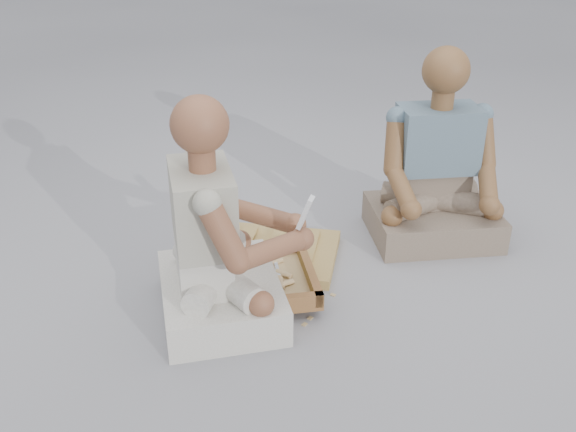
# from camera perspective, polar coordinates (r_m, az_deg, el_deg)

# --- Properties ---
(ground) EXTENTS (60.00, 60.00, 0.00)m
(ground) POSITION_cam_1_polar(r_m,az_deg,el_deg) (2.42, -1.17, -8.44)
(ground) COLOR gray
(ground) RESTS_ON ground
(carved_panel) EXTENTS (0.67, 0.47, 0.04)m
(carved_panel) POSITION_cam_1_polar(r_m,az_deg,el_deg) (2.75, -2.46, -3.23)
(carved_panel) COLOR olive
(carved_panel) RESTS_ON ground
(tool_tray) EXTENTS (0.61, 0.54, 0.07)m
(tool_tray) POSITION_cam_1_polar(r_m,az_deg,el_deg) (2.48, -3.73, -5.79)
(tool_tray) COLOR brown
(tool_tray) RESTS_ON carved_panel
(chisel_0) EXTENTS (0.22, 0.06, 0.02)m
(chisel_0) POSITION_cam_1_polar(r_m,az_deg,el_deg) (2.54, -3.68, -4.55)
(chisel_0) COLOR white
(chisel_0) RESTS_ON tool_tray
(chisel_1) EXTENTS (0.19, 0.13, 0.02)m
(chisel_1) POSITION_cam_1_polar(r_m,az_deg,el_deg) (2.43, -3.73, -6.38)
(chisel_1) COLOR white
(chisel_1) RESTS_ON tool_tray
(chisel_2) EXTENTS (0.20, 0.12, 0.02)m
(chisel_2) POSITION_cam_1_polar(r_m,az_deg,el_deg) (2.51, -0.78, -5.02)
(chisel_2) COLOR white
(chisel_2) RESTS_ON tool_tray
(chisel_3) EXTENTS (0.08, 0.22, 0.02)m
(chisel_3) POSITION_cam_1_polar(r_m,az_deg,el_deg) (2.46, -0.70, -5.64)
(chisel_3) COLOR white
(chisel_3) RESTS_ON tool_tray
(chisel_4) EXTENTS (0.20, 0.13, 0.02)m
(chisel_4) POSITION_cam_1_polar(r_m,az_deg,el_deg) (2.49, -1.68, -5.21)
(chisel_4) COLOR white
(chisel_4) RESTS_ON tool_tray
(chisel_5) EXTENTS (0.19, 0.14, 0.02)m
(chisel_5) POSITION_cam_1_polar(r_m,az_deg,el_deg) (2.43, -0.72, -6.14)
(chisel_5) COLOR white
(chisel_5) RESTS_ON tool_tray
(chisel_6) EXTENTS (0.18, 0.16, 0.02)m
(chisel_6) POSITION_cam_1_polar(r_m,az_deg,el_deg) (2.57, -1.59, -4.27)
(chisel_6) COLOR white
(chisel_6) RESTS_ON tool_tray
(chisel_7) EXTENTS (0.22, 0.06, 0.02)m
(chisel_7) POSITION_cam_1_polar(r_m,az_deg,el_deg) (2.43, -3.07, -5.91)
(chisel_7) COLOR white
(chisel_7) RESTS_ON tool_tray
(wood_chip_0) EXTENTS (0.02, 0.02, 0.00)m
(wood_chip_0) POSITION_cam_1_polar(r_m,az_deg,el_deg) (2.39, 1.99, -9.06)
(wood_chip_0) COLOR tan
(wood_chip_0) RESTS_ON ground
(wood_chip_1) EXTENTS (0.02, 0.02, 0.00)m
(wood_chip_1) POSITION_cam_1_polar(r_m,az_deg,el_deg) (2.66, -7.74, -5.11)
(wood_chip_1) COLOR tan
(wood_chip_1) RESTS_ON ground
(wood_chip_2) EXTENTS (0.02, 0.02, 0.00)m
(wood_chip_2) POSITION_cam_1_polar(r_m,az_deg,el_deg) (2.81, 3.72, -3.03)
(wood_chip_2) COLOR tan
(wood_chip_2) RESTS_ON ground
(wood_chip_3) EXTENTS (0.02, 0.02, 0.00)m
(wood_chip_3) POSITION_cam_1_polar(r_m,az_deg,el_deg) (2.35, 1.48, -9.60)
(wood_chip_3) COLOR tan
(wood_chip_3) RESTS_ON ground
(wood_chip_4) EXTENTS (0.02, 0.02, 0.00)m
(wood_chip_4) POSITION_cam_1_polar(r_m,az_deg,el_deg) (2.89, -7.38, -2.35)
(wood_chip_4) COLOR tan
(wood_chip_4) RESTS_ON ground
(wood_chip_5) EXTENTS (0.02, 0.02, 0.00)m
(wood_chip_5) POSITION_cam_1_polar(r_m,az_deg,el_deg) (2.31, -4.52, -10.49)
(wood_chip_5) COLOR tan
(wood_chip_5) RESTS_ON ground
(wood_chip_6) EXTENTS (0.02, 0.02, 0.00)m
(wood_chip_6) POSITION_cam_1_polar(r_m,az_deg,el_deg) (2.55, -10.36, -6.92)
(wood_chip_6) COLOR tan
(wood_chip_6) RESTS_ON ground
(wood_chip_7) EXTENTS (0.02, 0.02, 0.00)m
(wood_chip_7) POSITION_cam_1_polar(r_m,az_deg,el_deg) (2.51, 4.02, -7.00)
(wood_chip_7) COLOR tan
(wood_chip_7) RESTS_ON ground
(craftsman) EXTENTS (0.63, 0.64, 0.83)m
(craftsman) POSITION_cam_1_polar(r_m,az_deg,el_deg) (2.28, -6.34, -2.63)
(craftsman) COLOR silver
(craftsman) RESTS_ON ground
(companion) EXTENTS (0.63, 0.55, 0.85)m
(companion) POSITION_cam_1_polar(r_m,az_deg,el_deg) (2.88, 13.02, 3.36)
(companion) COLOR #7C6A59
(companion) RESTS_ON ground
(mobile_phone) EXTENTS (0.06, 0.06, 0.12)m
(mobile_phone) POSITION_cam_1_polar(r_m,az_deg,el_deg) (2.22, 1.56, 0.32)
(mobile_phone) COLOR silver
(mobile_phone) RESTS_ON craftsman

